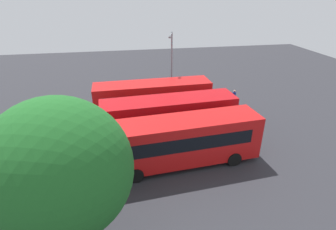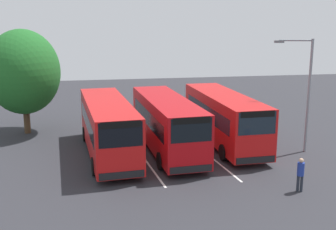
{
  "view_description": "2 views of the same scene",
  "coord_description": "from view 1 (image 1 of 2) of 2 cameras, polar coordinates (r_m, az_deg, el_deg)",
  "views": [
    {
      "loc": [
        -2.76,
        -17.77,
        10.59
      ],
      "look_at": [
        0.71,
        1.12,
        1.27
      ],
      "focal_mm": 28.05,
      "sensor_mm": 36.0,
      "label": 1
    },
    {
      "loc": [
        24.59,
        -4.64,
        7.67
      ],
      "look_at": [
        -0.65,
        0.16,
        1.94
      ],
      "focal_mm": 44.42,
      "sensor_mm": 36.0,
      "label": 2
    }
  ],
  "objects": [
    {
      "name": "bus_center_right",
      "position": [
        23.35,
        -3.23,
        3.65
      ],
      "size": [
        10.24,
        2.73,
        3.22
      ],
      "rotation": [
        0.0,
        0.0,
        0.03
      ],
      "color": "red",
      "rests_on": "ground"
    },
    {
      "name": "lane_stripe_inner_left",
      "position": [
        22.51,
        -2.13,
        -2.18
      ],
      "size": [
        12.85,
        1.35,
        0.01
      ],
      "primitive_type": "cube",
      "rotation": [
        0.0,
        0.0,
        0.1
      ],
      "color": "silver",
      "rests_on": "ground"
    },
    {
      "name": "depot_tree",
      "position": [
        10.98,
        -22.28,
        -11.09
      ],
      "size": [
        5.56,
        5.01,
        7.27
      ],
      "color": "#4C3823",
      "rests_on": "ground"
    },
    {
      "name": "bus_center_left",
      "position": [
        19.98,
        0.32,
        -0.32
      ],
      "size": [
        10.29,
        2.96,
        3.22
      ],
      "rotation": [
        0.0,
        0.0,
        0.06
      ],
      "color": "#B70C11",
      "rests_on": "ground"
    },
    {
      "name": "lane_stripe_outer_left",
      "position": [
        19.27,
        -0.45,
        -7.44
      ],
      "size": [
        12.85,
        1.35,
        0.01
      ],
      "primitive_type": "cube",
      "rotation": [
        0.0,
        0.0,
        0.1
      ],
      "color": "silver",
      "rests_on": "ground"
    },
    {
      "name": "bus_far_left",
      "position": [
        16.97,
        3.2,
        -5.48
      ],
      "size": [
        10.33,
        3.15,
        3.22
      ],
      "rotation": [
        0.0,
        0.0,
        0.08
      ],
      "color": "red",
      "rests_on": "ground"
    },
    {
      "name": "ground_plane",
      "position": [
        20.87,
        -1.36,
        -4.61
      ],
      "size": [
        65.27,
        65.27,
        0.0
      ],
      "primitive_type": "plane",
      "color": "#2B2B30"
    },
    {
      "name": "pedestrian",
      "position": [
        26.73,
        14.15,
        3.94
      ],
      "size": [
        0.44,
        0.44,
        1.62
      ],
      "rotation": [
        0.0,
        0.0,
        2.63
      ],
      "color": "#232833",
      "rests_on": "ground"
    },
    {
      "name": "street_lamp",
      "position": [
        26.94,
        0.76,
        11.57
      ],
      "size": [
        0.79,
        2.19,
        6.77
      ],
      "rotation": [
        0.0,
        0.0,
        -1.86
      ],
      "color": "gray",
      "rests_on": "ground"
    }
  ]
}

